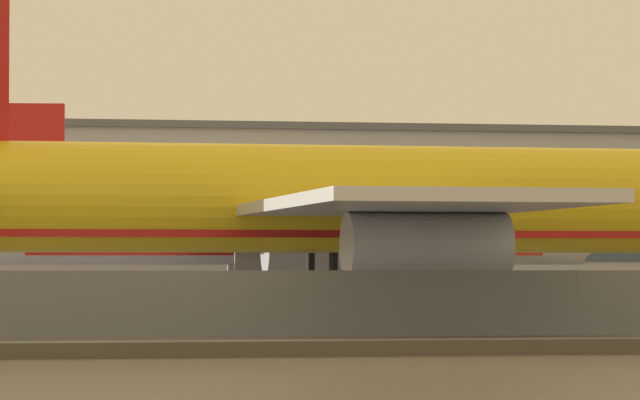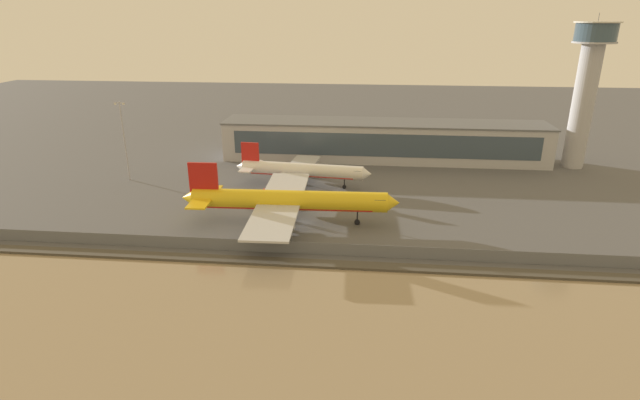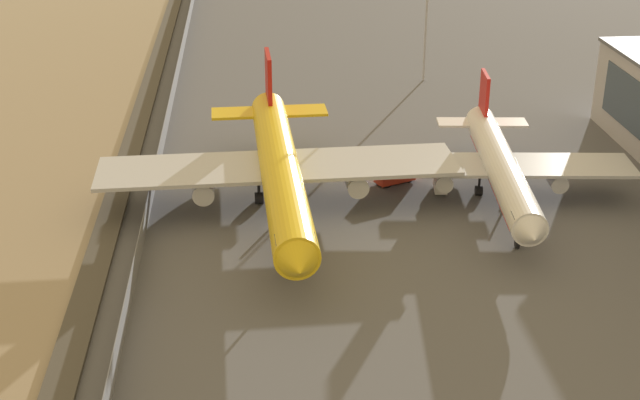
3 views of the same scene
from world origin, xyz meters
name	(u,v)px [view 2 (image 2 of 3)]	position (x,y,z in m)	size (l,w,h in m)	color
ground_plane	(304,223)	(0.00, 0.00, 0.00)	(500.00, 500.00, 0.00)	#565659
shoreline_seawall	(290,262)	(0.00, -20.50, 0.25)	(320.00, 3.00, 0.50)	#474238
perimeter_fence	(293,247)	(0.00, -16.00, 1.34)	(280.00, 0.10, 2.68)	slate
cargo_jet_yellow	(286,201)	(-4.04, -0.27, 5.50)	(50.88, 43.66, 14.41)	yellow
passenger_jet_white_red	(300,170)	(-4.40, 26.75, 4.63)	(39.44, 33.77, 12.11)	white
baggage_tug	(284,190)	(-7.98, 20.26, 0.81)	(3.37, 1.98, 1.80)	white
ops_van	(269,195)	(-11.21, 15.08, 1.28)	(4.03, 5.60, 2.48)	red
control_tower	(587,82)	(80.08, 54.88, 26.73)	(12.98, 12.98, 46.56)	#ADADB2
terminal_building	(384,141)	(19.49, 57.33, 6.42)	(106.75, 16.43, 12.82)	#B2B2B7
apron_light_mast_apron_west	(124,138)	(-55.63, 27.27, 12.80)	(3.20, 0.40, 23.01)	#A8A8AD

